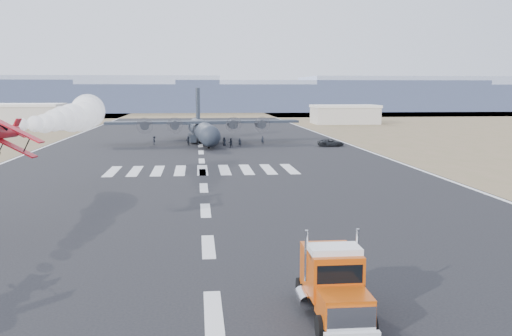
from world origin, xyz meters
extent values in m
plane|color=black|center=(0.00, 0.00, 0.00)|extent=(500.00, 500.00, 0.00)
cube|color=olive|center=(0.00, 230.00, 0.00)|extent=(500.00, 80.00, 0.00)
cube|color=#8C97B1|center=(-65.00, 260.00, 8.50)|extent=(150.00, 50.00, 17.00)
cube|color=#8C97B1|center=(0.00, 260.00, 6.50)|extent=(150.00, 50.00, 13.00)
cube|color=#8C97B1|center=(65.00, 260.00, 7.50)|extent=(150.00, 50.00, 15.00)
cube|color=#8C97B1|center=(130.00, 260.00, 8.50)|extent=(150.00, 50.00, 17.00)
cube|color=#AFA89C|center=(-52.00, 145.00, 3.00)|extent=(24.00, 14.00, 6.00)
cube|color=silver|center=(-52.00, 145.00, 6.30)|extent=(24.50, 14.50, 0.80)
cube|color=#AFA89C|center=(46.00, 150.00, 2.60)|extent=(20.00, 12.00, 5.20)
cube|color=silver|center=(46.00, 150.00, 5.50)|extent=(20.50, 12.50, 0.80)
cube|color=black|center=(5.78, -0.11, 0.54)|extent=(1.10, 6.63, 0.24)
cube|color=red|center=(5.76, -3.03, 1.32)|extent=(2.25, 2.35, 1.27)
cube|color=silver|center=(5.76, -4.25, 1.22)|extent=(2.15, 0.16, 1.07)
cube|color=white|center=(5.76, -4.44, 0.54)|extent=(2.44, 0.30, 0.34)
cube|color=red|center=(5.77, -1.27, 2.14)|extent=(2.45, 1.77, 2.14)
cube|color=black|center=(5.77, -2.10, 2.49)|extent=(2.14, 0.13, 0.88)
cube|color=white|center=(5.77, -0.98, 3.27)|extent=(2.44, 1.57, 0.49)
cube|color=red|center=(5.78, 0.48, 1.85)|extent=(2.45, 1.96, 2.53)
cylinder|color=black|center=(4.64, -3.41, 0.54)|extent=(0.39, 1.07, 1.07)
cylinder|color=black|center=(6.88, -3.42, 0.54)|extent=(0.39, 1.07, 1.07)
cylinder|color=black|center=(4.66, 0.68, 0.54)|extent=(0.39, 1.07, 1.07)
cylinder|color=black|center=(6.90, 0.67, 0.54)|extent=(0.39, 1.07, 1.07)
cylinder|color=black|center=(4.66, 1.65, 0.54)|extent=(0.39, 1.07, 1.07)
cylinder|color=black|center=(6.91, 1.64, 0.54)|extent=(0.39, 1.07, 1.07)
sphere|color=black|center=(-14.97, 16.45, 8.16)|extent=(0.74, 0.74, 0.74)
cube|color=red|center=(-14.85, 18.67, 8.32)|extent=(0.16, 0.96, 1.06)
cube|color=red|center=(-14.85, 18.67, 7.79)|extent=(2.15, 0.85, 0.08)
cylinder|color=black|center=(-14.18, 15.35, 6.52)|extent=(0.15, 0.47, 0.47)
sphere|color=white|center=(-14.84, 18.88, 7.79)|extent=(0.74, 0.74, 0.74)
sphere|color=white|center=(-14.71, 21.42, 7.82)|extent=(1.08, 1.08, 1.08)
sphere|color=white|center=(-14.58, 23.96, 7.86)|extent=(1.42, 1.42, 1.42)
sphere|color=white|center=(-14.45, 26.49, 7.89)|extent=(1.76, 1.76, 1.76)
sphere|color=white|center=(-14.32, 29.03, 7.92)|extent=(2.10, 2.10, 2.10)
sphere|color=white|center=(-14.18, 31.57, 7.95)|extent=(2.43, 2.43, 2.43)
sphere|color=white|center=(-14.05, 34.11, 7.98)|extent=(2.77, 2.77, 2.77)
sphere|color=white|center=(-13.92, 36.64, 8.01)|extent=(3.11, 3.11, 3.11)
sphere|color=white|center=(-13.79, 39.18, 8.05)|extent=(3.45, 3.45, 3.45)
sphere|color=white|center=(-13.66, 41.72, 8.08)|extent=(3.79, 3.79, 3.79)
sphere|color=white|center=(-13.52, 44.26, 8.11)|extent=(4.13, 4.13, 4.13)
cylinder|color=#212B32|center=(0.57, 89.13, 2.51)|extent=(6.04, 27.23, 3.86)
sphere|color=#212B32|center=(1.67, 75.67, 2.51)|extent=(3.86, 3.86, 3.86)
cone|color=#212B32|center=(-0.52, 102.59, 2.51)|extent=(4.31, 6.08, 3.86)
cube|color=#212B32|center=(0.65, 88.17, 4.34)|extent=(38.78, 7.17, 0.48)
cylinder|color=#212B32|center=(-10.84, 86.75, 3.86)|extent=(2.03, 3.79, 1.74)
cylinder|color=#3F3F44|center=(-10.69, 84.83, 3.86)|extent=(3.27, 0.31, 3.28)
cylinder|color=#212B32|center=(-5.08, 87.22, 3.86)|extent=(2.03, 3.79, 1.74)
cylinder|color=#3F3F44|center=(-4.92, 85.29, 3.86)|extent=(3.27, 0.31, 3.28)
cylinder|color=#212B32|center=(6.46, 88.16, 3.86)|extent=(2.03, 3.79, 1.74)
cylinder|color=#3F3F44|center=(6.61, 86.23, 3.86)|extent=(3.27, 0.31, 3.28)
cylinder|color=#212B32|center=(12.22, 88.63, 3.86)|extent=(2.03, 3.79, 1.74)
cylinder|color=#3F3F44|center=(12.38, 86.70, 3.86)|extent=(3.27, 0.31, 3.28)
cube|color=#212B32|center=(-0.37, 100.66, 7.33)|extent=(0.93, 4.37, 7.71)
cube|color=#212B32|center=(-0.41, 101.14, 3.28)|extent=(13.69, 3.98, 0.34)
cube|color=#212B32|center=(-1.62, 89.92, 1.06)|extent=(1.62, 5.86, 1.54)
cylinder|color=black|center=(-1.62, 89.92, 0.53)|extent=(0.57, 1.10, 1.06)
cube|color=#212B32|center=(2.61, 90.26, 1.06)|extent=(1.62, 5.86, 1.54)
cylinder|color=black|center=(2.61, 90.26, 0.53)|extent=(0.57, 1.10, 1.06)
cylinder|color=black|center=(1.43, 78.56, 0.43)|extent=(0.45, 0.90, 0.87)
imported|color=black|center=(24.95, 80.08, 0.70)|extent=(5.27, 2.85, 1.40)
imported|color=black|center=(12.25, 84.77, 0.85)|extent=(0.80, 0.78, 1.70)
imported|color=black|center=(5.61, 79.81, 0.88)|extent=(0.94, 0.67, 1.76)
imported|color=black|center=(-9.04, 86.69, 0.84)|extent=(0.69, 1.16, 1.68)
imported|color=black|center=(-0.40, 84.90, 0.79)|extent=(0.68, 1.01, 1.58)
imported|color=black|center=(4.62, 83.47, 0.82)|extent=(0.93, 0.79, 1.64)
imported|color=black|center=(-2.37, 84.76, 0.88)|extent=(1.08, 1.72, 1.77)
imported|color=black|center=(7.48, 81.49, 0.79)|extent=(0.71, 0.65, 1.58)
imported|color=black|center=(1.83, 80.84, 0.86)|extent=(0.64, 0.90, 1.71)
camera|label=1|loc=(-0.69, -26.86, 10.95)|focal=40.00mm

